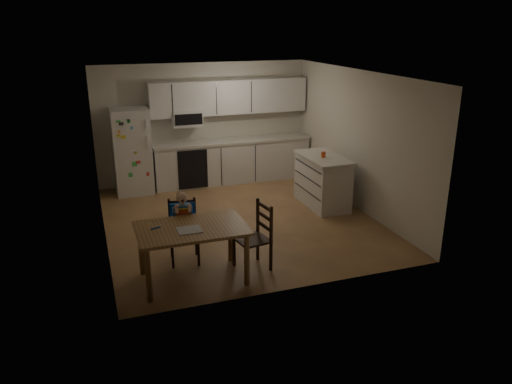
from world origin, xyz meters
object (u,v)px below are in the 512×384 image
object	(u,v)px
dining_table	(192,234)
chair_side	(258,232)
chair_booster	(183,219)
refrigerator	(132,151)
kitchen_island	(322,181)
red_cup	(323,155)

from	to	relation	value
dining_table	chair_side	size ratio (longest dim) A/B	1.50
dining_table	chair_booster	world-z (taller)	chair_booster
chair_booster	chair_side	distance (m)	1.09
dining_table	chair_booster	xyz separation A→B (m)	(0.01, 0.61, -0.02)
refrigerator	chair_booster	bearing A→B (deg)	-84.16
kitchen_island	dining_table	distance (m)	3.56
chair_side	red_cup	bearing A→B (deg)	125.35
red_cup	chair_booster	world-z (taller)	chair_booster
refrigerator	kitchen_island	bearing A→B (deg)	-30.87
refrigerator	red_cup	distance (m)	3.79
red_cup	dining_table	bearing A→B (deg)	-145.43
kitchen_island	dining_table	world-z (taller)	kitchen_island
kitchen_island	chair_booster	xyz separation A→B (m)	(-2.90, -1.43, 0.17)
kitchen_island	chair_side	bearing A→B (deg)	-134.90
refrigerator	chair_side	xyz separation A→B (m)	(1.28, -3.92, -0.31)
refrigerator	chair_side	distance (m)	4.13
refrigerator	chair_booster	distance (m)	3.39
dining_table	chair_booster	distance (m)	0.61
red_cup	chair_booster	distance (m)	3.20
dining_table	chair_booster	size ratio (longest dim) A/B	1.34
refrigerator	red_cup	xyz separation A→B (m)	(3.21, -2.00, 0.15)
dining_table	chair_side	world-z (taller)	chair_side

